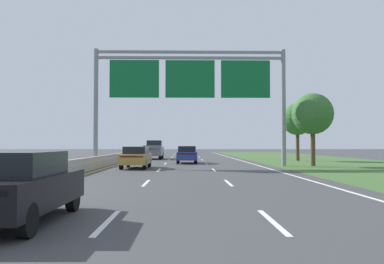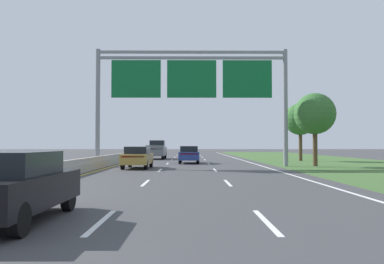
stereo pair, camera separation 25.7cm
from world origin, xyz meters
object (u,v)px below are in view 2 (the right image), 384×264
object	(u,v)px
roadside_tree_mid	(315,114)
roadside_tree_far	(300,119)
car_blue_centre_lane_sedan	(189,154)
overhead_sign_gantry	(192,83)
car_black_left_lane_sedan	(12,185)
car_gold_left_lane_sedan	(138,157)
pickup_truck_grey	(157,150)

from	to	relation	value
roadside_tree_mid	roadside_tree_far	size ratio (longest dim) A/B	0.96
car_blue_centre_lane_sedan	roadside_tree_mid	bearing A→B (deg)	-118.03
overhead_sign_gantry	car_blue_centre_lane_sedan	size ratio (longest dim) A/B	3.42
car_black_left_lane_sedan	roadside_tree_far	distance (m)	36.30
overhead_sign_gantry	roadside_tree_far	bearing A→B (deg)	42.63
car_black_left_lane_sedan	car_blue_centre_lane_sedan	world-z (taller)	same
car_gold_left_lane_sedan	car_blue_centre_lane_sedan	bearing A→B (deg)	-24.41
car_gold_left_lane_sedan	overhead_sign_gantry	bearing A→B (deg)	-60.90
car_black_left_lane_sedan	car_blue_centre_lane_sedan	xyz separation A→B (m)	(3.92, 27.81, 0.00)
roadside_tree_mid	roadside_tree_far	xyz separation A→B (m)	(1.67, 10.15, 0.21)
overhead_sign_gantry	car_blue_centre_lane_sedan	world-z (taller)	overhead_sign_gantry
car_gold_left_lane_sedan	roadside_tree_mid	distance (m)	14.27
car_black_left_lane_sedan	car_gold_left_lane_sedan	xyz separation A→B (m)	(0.20, 20.04, 0.00)
pickup_truck_grey	car_blue_centre_lane_sedan	distance (m)	11.15
car_gold_left_lane_sedan	roadside_tree_far	world-z (taller)	roadside_tree_far
car_gold_left_lane_sedan	roadside_tree_far	size ratio (longest dim) A/B	0.74
car_black_left_lane_sedan	roadside_tree_far	xyz separation A→B (m)	(15.54, 32.62, 3.52)
pickup_truck_grey	roadside_tree_far	xyz separation A→B (m)	(15.43, -5.66, 3.26)
car_black_left_lane_sedan	roadside_tree_mid	bearing A→B (deg)	-31.38
overhead_sign_gantry	car_blue_centre_lane_sedan	bearing A→B (deg)	92.19
roadside_tree_mid	car_black_left_lane_sedan	bearing A→B (deg)	-121.68
car_black_left_lane_sedan	roadside_tree_mid	size ratio (longest dim) A/B	0.76
car_black_left_lane_sedan	car_blue_centre_lane_sedan	distance (m)	28.09
car_black_left_lane_sedan	car_gold_left_lane_sedan	distance (m)	20.04
pickup_truck_grey	roadside_tree_far	size ratio (longest dim) A/B	0.90
roadside_tree_mid	roadside_tree_far	world-z (taller)	roadside_tree_far
overhead_sign_gantry	car_black_left_lane_sedan	bearing A→B (deg)	-100.59
overhead_sign_gantry	car_gold_left_lane_sedan	distance (m)	7.22
roadside_tree_mid	overhead_sign_gantry	bearing A→B (deg)	-178.00
car_black_left_lane_sedan	roadside_tree_far	world-z (taller)	roadside_tree_far
roadside_tree_far	car_blue_centre_lane_sedan	bearing A→B (deg)	-157.51
car_gold_left_lane_sedan	roadside_tree_mid	bearing A→B (deg)	-78.78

